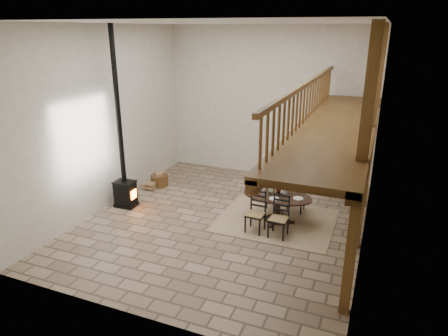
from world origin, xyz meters
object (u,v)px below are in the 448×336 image
at_px(log_stack, 150,186).
at_px(wood_stove, 123,169).
at_px(dining_table, 277,206).
at_px(log_basket, 159,180).

bearing_deg(log_stack, wood_stove, -88.47).
height_order(dining_table, log_basket, dining_table).
bearing_deg(dining_table, wood_stove, -167.41).
relative_size(wood_stove, log_stack, 13.16).
relative_size(log_basket, log_stack, 1.48).
bearing_deg(log_basket, dining_table, -13.83).
distance_m(dining_table, log_stack, 4.37).
height_order(wood_stove, log_basket, wood_stove).
distance_m(dining_table, wood_stove, 4.40).
height_order(wood_stove, log_stack, wood_stove).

